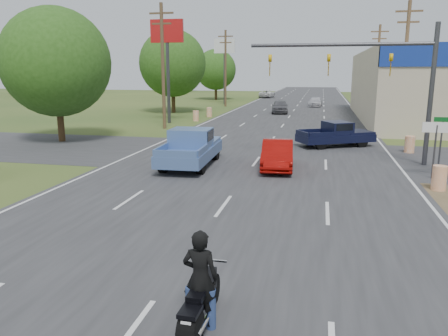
% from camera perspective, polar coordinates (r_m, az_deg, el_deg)
% --- Properties ---
extents(main_road, '(15.00, 180.00, 0.02)m').
position_cam_1_polar(main_road, '(46.83, 8.52, 6.65)').
color(main_road, '#2D2D30').
rests_on(main_road, ground).
extents(cross_road, '(120.00, 10.00, 0.02)m').
position_cam_1_polar(cross_road, '(25.13, 4.89, 1.74)').
color(cross_road, '#2D2D30').
rests_on(cross_road, ground).
extents(utility_pole_2, '(2.00, 0.28, 10.00)m').
position_cam_1_polar(utility_pole_2, '(38.01, 22.54, 12.54)').
color(utility_pole_2, '#4C3823').
rests_on(utility_pole_2, ground).
extents(utility_pole_3, '(2.00, 0.28, 10.00)m').
position_cam_1_polar(utility_pole_3, '(55.84, 19.39, 12.47)').
color(utility_pole_3, '#4C3823').
rests_on(utility_pole_3, ground).
extents(utility_pole_5, '(2.00, 0.28, 10.00)m').
position_cam_1_polar(utility_pole_5, '(36.76, -8.00, 13.38)').
color(utility_pole_5, '#4C3823').
rests_on(utility_pole_5, ground).
extents(utility_pole_6, '(2.00, 0.28, 10.00)m').
position_cam_1_polar(utility_pole_6, '(59.85, 0.20, 13.12)').
color(utility_pole_6, '#4C3823').
rests_on(utility_pole_6, ground).
extents(tree_0, '(7.14, 7.14, 8.84)m').
position_cam_1_polar(tree_0, '(31.59, -21.11, 12.75)').
color(tree_0, '#422D19').
rests_on(tree_0, ground).
extents(tree_1, '(7.56, 7.56, 9.36)m').
position_cam_1_polar(tree_1, '(51.29, -6.75, 13.42)').
color(tree_1, '#422D19').
rests_on(tree_1, ground).
extents(tree_2, '(6.72, 6.72, 8.32)m').
position_cam_1_polar(tree_2, '(74.55, -1.08, 12.72)').
color(tree_2, '#422D19').
rests_on(tree_2, ground).
extents(tree_4, '(9.24, 9.24, 11.44)m').
position_cam_1_polar(tree_4, '(100.17, -23.69, 12.71)').
color(tree_4, '#422D19').
rests_on(tree_4, ground).
extents(tree_6, '(8.82, 8.82, 10.92)m').
position_cam_1_polar(tree_6, '(106.80, -5.82, 13.43)').
color(tree_6, '#422D19').
rests_on(tree_6, ground).
extents(barrel_0, '(0.56, 0.56, 1.00)m').
position_cam_1_polar(barrel_0, '(19.55, 26.30, -1.18)').
color(barrel_0, orange).
rests_on(barrel_0, ground).
extents(barrel_1, '(0.56, 0.56, 1.00)m').
position_cam_1_polar(barrel_1, '(27.79, 23.08, 2.84)').
color(barrel_1, orange).
rests_on(barrel_1, ground).
extents(barrel_2, '(0.56, 0.56, 1.00)m').
position_cam_1_polar(barrel_2, '(42.35, -3.69, 6.82)').
color(barrel_2, orange).
rests_on(barrel_2, ground).
extents(barrel_3, '(0.56, 0.56, 1.00)m').
position_cam_1_polar(barrel_3, '(46.12, -1.94, 7.30)').
color(barrel_3, orange).
rests_on(barrel_3, ground).
extents(pole_sign_left_near, '(3.00, 0.35, 9.20)m').
position_cam_1_polar(pole_sign_left_near, '(40.93, -7.43, 15.89)').
color(pole_sign_left_near, '#3F3F44').
rests_on(pole_sign_left_near, ground).
extents(pole_sign_left_far, '(3.00, 0.35, 9.20)m').
position_cam_1_polar(pole_sign_left_far, '(64.02, 0.08, 14.74)').
color(pole_sign_left_far, '#3F3F44').
rests_on(pole_sign_left_far, ground).
extents(lane_sign, '(1.20, 0.08, 2.52)m').
position_cam_1_polar(lane_sign, '(21.26, 25.95, 3.72)').
color(lane_sign, '#3F3F44').
rests_on(lane_sign, ground).
extents(street_name_sign, '(0.80, 0.08, 2.61)m').
position_cam_1_polar(street_name_sign, '(22.89, 26.50, 3.47)').
color(street_name_sign, '#3F3F44').
rests_on(street_name_sign, ground).
extents(signal_mast, '(9.12, 0.40, 7.00)m').
position_cam_1_polar(signal_mast, '(23.63, 19.24, 12.11)').
color(signal_mast, '#3F3F44').
rests_on(signal_mast, ground).
extents(red_convertible, '(1.79, 4.32, 1.39)m').
position_cam_1_polar(red_convertible, '(21.52, 6.98, 1.73)').
color(red_convertible, '#8C0A06').
rests_on(red_convertible, ground).
extents(motorcycle, '(0.65, 2.12, 1.08)m').
position_cam_1_polar(motorcycle, '(8.42, -3.18, -17.53)').
color(motorcycle, black).
rests_on(motorcycle, ground).
extents(rider, '(0.68, 0.46, 1.83)m').
position_cam_1_polar(rider, '(8.25, -3.11, -14.73)').
color(rider, black).
rests_on(rider, ground).
extents(blue_pickup, '(2.40, 5.74, 1.88)m').
position_cam_1_polar(blue_pickup, '(22.17, -4.29, 2.77)').
color(blue_pickup, black).
rests_on(blue_pickup, ground).
extents(navy_pickup, '(5.07, 3.91, 1.58)m').
position_cam_1_polar(navy_pickup, '(28.67, 14.58, 4.32)').
color(navy_pickup, black).
rests_on(navy_pickup, ground).
extents(distant_car_grey, '(2.17, 4.57, 1.51)m').
position_cam_1_polar(distant_car_grey, '(50.58, 7.31, 7.96)').
color(distant_car_grey, '#545358').
rests_on(distant_car_grey, ground).
extents(distant_car_silver, '(2.02, 4.35, 1.23)m').
position_cam_1_polar(distant_car_silver, '(61.27, 11.85, 8.44)').
color(distant_car_silver, silver).
rests_on(distant_car_silver, ground).
extents(distant_car_white, '(2.63, 5.01, 1.35)m').
position_cam_1_polar(distant_car_white, '(80.67, 5.64, 9.61)').
color(distant_car_white, silver).
rests_on(distant_car_white, ground).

